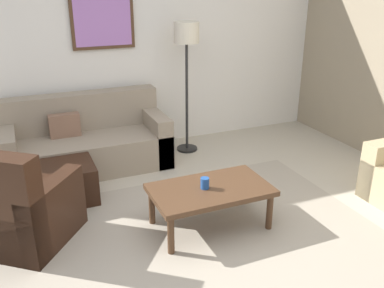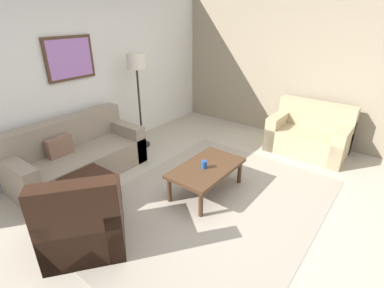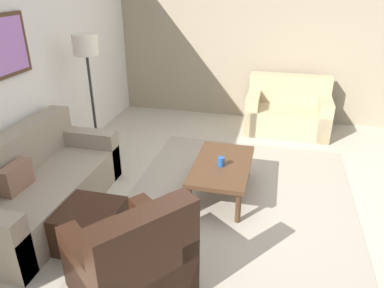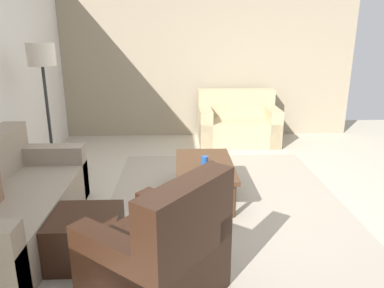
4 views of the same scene
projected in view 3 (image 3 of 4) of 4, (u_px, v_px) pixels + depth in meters
name	position (u px, v px, depth m)	size (l,w,h in m)	color
ground_plane	(237.00, 208.00, 4.03)	(8.00, 8.00, 0.00)	#B2A893
rear_partition	(11.00, 71.00, 4.00)	(6.00, 0.12, 2.80)	silver
stone_feature_panel	(265.00, 38.00, 6.07)	(0.12, 5.20, 2.80)	gray
area_rug	(237.00, 208.00, 4.03)	(3.43, 2.59, 0.01)	#9F9482
couch_main	(35.00, 188.00, 3.85)	(1.96, 0.88, 0.88)	gray
couch_loveseat	(287.00, 112.00, 5.96)	(0.83, 1.32, 0.88)	tan
armchair_leather	(133.00, 268.00, 2.78)	(1.12, 1.12, 0.95)	black
ottoman	(91.00, 226.00, 3.42)	(0.56, 0.56, 0.40)	black
coffee_table	(222.00, 167.00, 4.14)	(1.10, 0.64, 0.41)	#472D1C
cup	(221.00, 162.00, 4.05)	(0.08, 0.08, 0.10)	#1E478C
lamp_standing	(87.00, 58.00, 4.57)	(0.32, 0.32, 1.71)	black
framed_artwork	(1.00, 47.00, 3.70)	(0.78, 0.04, 0.65)	#472D1C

